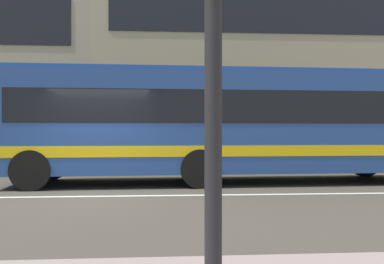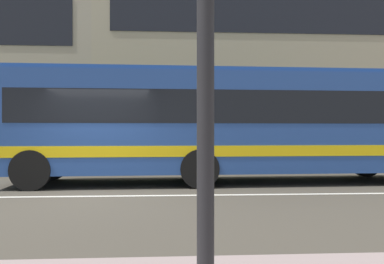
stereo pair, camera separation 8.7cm
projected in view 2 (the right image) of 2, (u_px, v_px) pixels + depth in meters
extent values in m
plane|color=#454037|center=(91.00, 196.00, 9.55)|extent=(160.00, 160.00, 0.00)
cube|color=silver|center=(91.00, 196.00, 9.55)|extent=(60.00, 0.16, 0.01)
cube|color=#336038|center=(72.00, 161.00, 15.45)|extent=(21.62, 1.10, 0.80)
cube|color=tan|center=(283.00, 51.00, 26.27)|extent=(21.35, 11.56, 12.80)
cube|color=black|center=(316.00, 7.00, 20.49)|extent=(19.64, 0.04, 2.56)
cube|color=#24468D|center=(221.00, 123.00, 12.11)|extent=(11.91, 2.86, 2.68)
cube|color=black|center=(221.00, 109.00, 12.11)|extent=(11.20, 2.86, 0.86)
cube|color=yellow|center=(221.00, 149.00, 12.11)|extent=(11.67, 2.88, 0.28)
cube|color=#21488B|center=(221.00, 74.00, 12.11)|extent=(11.42, 2.45, 0.12)
cylinder|color=black|center=(366.00, 161.00, 13.74)|extent=(1.01, 0.31, 1.00)
cylinder|color=black|center=(191.00, 162.00, 13.18)|extent=(1.01, 0.31, 1.00)
cylinder|color=black|center=(200.00, 169.00, 10.90)|extent=(1.01, 0.31, 1.00)
cylinder|color=black|center=(52.00, 163.00, 12.76)|extent=(1.01, 0.31, 1.00)
cylinder|color=black|center=(31.00, 170.00, 10.49)|extent=(1.01, 0.31, 1.00)
cylinder|color=black|center=(205.00, 47.00, 3.39)|extent=(0.14, 0.14, 3.95)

